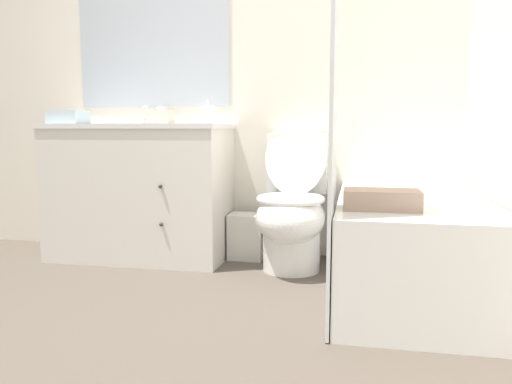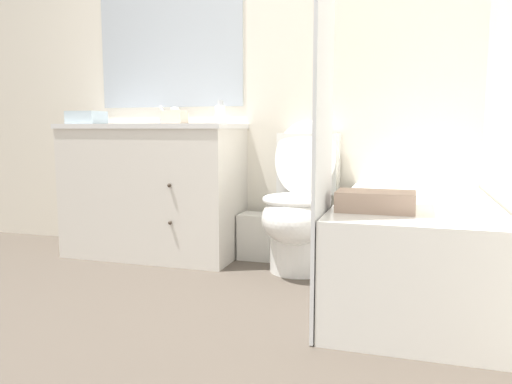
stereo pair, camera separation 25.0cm
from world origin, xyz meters
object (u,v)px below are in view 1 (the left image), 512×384
at_px(tissue_box, 161,117).
at_px(hand_towel_folded, 68,117).
at_px(vanity_cabinet, 141,190).
at_px(toilet, 292,210).
at_px(bathtub, 410,246).
at_px(wastebasket, 247,236).
at_px(sink_faucet, 151,119).
at_px(soap_dispenser, 209,114).
at_px(bath_towel_folded, 382,199).

distance_m(tissue_box, hand_towel_folded, 0.58).
height_order(vanity_cabinet, toilet, toilet).
distance_m(bathtub, hand_towel_folded, 2.20).
xyz_separation_m(vanity_cabinet, hand_towel_folded, (-0.43, -0.11, 0.47)).
distance_m(wastebasket, tissue_box, 0.95).
bearing_deg(sink_faucet, soap_dispenser, -20.92).
distance_m(sink_faucet, wastebasket, 1.02).
xyz_separation_m(tissue_box, soap_dispenser, (0.33, -0.04, 0.02)).
distance_m(sink_faucet, bath_towel_folded, 1.82).
relative_size(vanity_cabinet, sink_faucet, 8.03).
xyz_separation_m(soap_dispenser, bath_towel_folded, (1.01, -0.82, -0.40)).
xyz_separation_m(vanity_cabinet, bathtub, (1.65, -0.42, -0.19)).
height_order(sink_faucet, bath_towel_folded, sink_faucet).
bearing_deg(wastebasket, tissue_box, -175.56).
bearing_deg(wastebasket, sink_faucet, 171.91).
distance_m(tissue_box, soap_dispenser, 0.34).
bearing_deg(bath_towel_folded, vanity_cabinet, 151.54).
relative_size(vanity_cabinet, bath_towel_folded, 3.53).
xyz_separation_m(bathtub, bath_towel_folded, (-0.17, -0.38, 0.29)).
distance_m(wastebasket, hand_towel_folded, 1.36).
distance_m(toilet, wastebasket, 0.43).
height_order(vanity_cabinet, bath_towel_folded, vanity_cabinet).
relative_size(sink_faucet, tissue_box, 1.02).
relative_size(sink_faucet, hand_towel_folded, 0.68).
bearing_deg(vanity_cabinet, tissue_box, 22.30).
bearing_deg(hand_towel_folded, soap_dispenser, 7.91).
xyz_separation_m(bathtub, tissue_box, (-1.51, 0.48, 0.66)).
bearing_deg(soap_dispenser, tissue_box, 173.49).
distance_m(vanity_cabinet, hand_towel_folded, 0.64).
bearing_deg(soap_dispenser, wastebasket, 20.55).
height_order(bathtub, bath_towel_folded, bath_towel_folded).
xyz_separation_m(bathtub, wastebasket, (-0.96, 0.52, -0.10)).
distance_m(bathtub, bath_towel_folded, 0.50).
relative_size(tissue_box, soap_dispenser, 0.97).
relative_size(wastebasket, bath_towel_folded, 0.91).
bearing_deg(vanity_cabinet, hand_towel_folded, -165.72).
distance_m(sink_faucet, soap_dispenser, 0.50).
xyz_separation_m(sink_faucet, hand_towel_folded, (-0.43, -0.30, 0.01)).
height_order(bathtub, soap_dispenser, soap_dispenser).
bearing_deg(toilet, bathtub, -27.67).
height_order(bathtub, tissue_box, tissue_box).
bearing_deg(sink_faucet, tissue_box, -46.91).
bearing_deg(vanity_cabinet, toilet, -4.89).
xyz_separation_m(vanity_cabinet, soap_dispenser, (0.47, 0.02, 0.49)).
bearing_deg(tissue_box, bath_towel_folded, -32.39).
xyz_separation_m(toilet, bathtub, (0.64, -0.34, -0.11)).
bearing_deg(toilet, wastebasket, 150.37).
height_order(sink_faucet, bathtub, sink_faucet).
height_order(tissue_box, hand_towel_folded, tissue_box).
bearing_deg(bath_towel_folded, toilet, 123.66).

